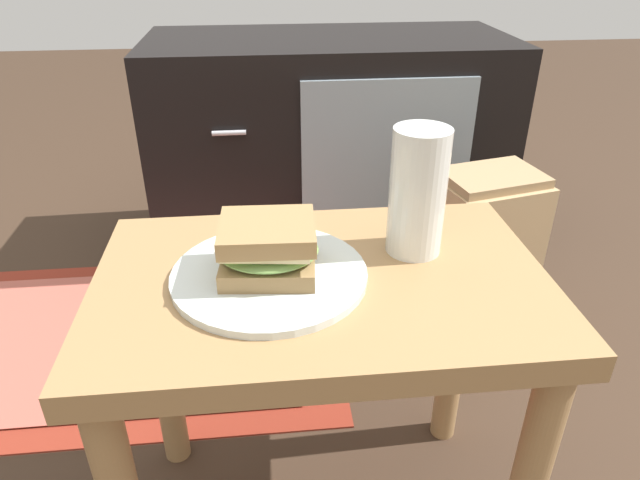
% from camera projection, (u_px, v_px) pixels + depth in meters
% --- Properties ---
extents(side_table, '(0.56, 0.36, 0.46)m').
position_uv_depth(side_table, '(322.00, 333.00, 0.74)').
color(side_table, '#A37A4C').
rests_on(side_table, ground).
extents(tv_cabinet, '(0.96, 0.46, 0.58)m').
position_uv_depth(tv_cabinet, '(329.00, 143.00, 1.62)').
color(tv_cabinet, black).
rests_on(tv_cabinet, ground).
extents(area_rug, '(1.01, 0.64, 0.01)m').
position_uv_depth(area_rug, '(116.00, 337.00, 1.31)').
color(area_rug, maroon).
rests_on(area_rug, ground).
extents(plate, '(0.24, 0.24, 0.01)m').
position_uv_depth(plate, '(269.00, 274.00, 0.69)').
color(plate, silver).
rests_on(plate, side_table).
extents(sandwich_front, '(0.13, 0.12, 0.07)m').
position_uv_depth(sandwich_front, '(268.00, 247.00, 0.67)').
color(sandwich_front, '#9E7A4C').
rests_on(sandwich_front, plate).
extents(beer_glass, '(0.07, 0.07, 0.17)m').
position_uv_depth(beer_glass, '(418.00, 193.00, 0.71)').
color(beer_glass, silver).
rests_on(beer_glass, side_table).
extents(paper_bag, '(0.24, 0.20, 0.40)m').
position_uv_depth(paper_bag, '(480.00, 258.00, 1.24)').
color(paper_bag, tan).
rests_on(paper_bag, ground).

